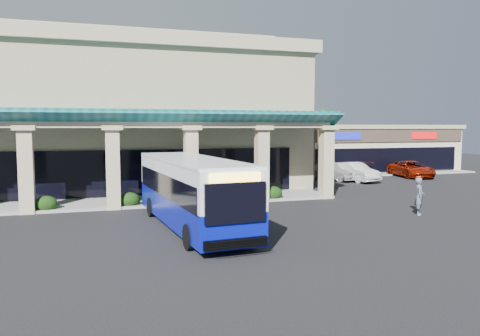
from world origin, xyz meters
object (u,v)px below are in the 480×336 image
object	(u,v)px
transit_bus	(192,193)
car_gray	(411,169)
car_white	(354,172)
pedestrian	(419,196)
car_silver	(333,170)

from	to	relation	value
transit_bus	car_gray	size ratio (longest dim) A/B	2.13
car_white	car_gray	size ratio (longest dim) A/B	0.91
transit_bus	pedestrian	distance (m)	12.21
pedestrian	car_gray	bearing A→B (deg)	0.47
pedestrian	car_silver	size ratio (longest dim) A/B	0.40
car_silver	transit_bus	bearing A→B (deg)	-153.79
car_gray	pedestrian	bearing A→B (deg)	-117.69
transit_bus	car_white	bearing A→B (deg)	34.96
transit_bus	car_gray	world-z (taller)	transit_bus
pedestrian	car_white	world-z (taller)	pedestrian
car_white	car_gray	xyz separation A→B (m)	(6.92, 1.38, -0.06)
car_gray	car_white	bearing A→B (deg)	-159.64
car_gray	car_silver	bearing A→B (deg)	-171.59
car_silver	car_white	world-z (taller)	car_silver
pedestrian	car_white	xyz separation A→B (m)	(5.03, 14.61, -0.19)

